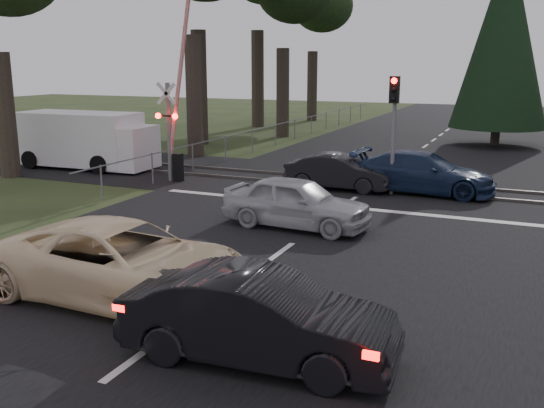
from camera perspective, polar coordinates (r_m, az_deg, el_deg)
The scene contains 16 objects.
ground at distance 12.37m, azimuth -4.58°, elevation -8.46°, with size 120.00×120.00×0.00m, color #263618.
road at distance 21.34m, azimuth 8.04°, elevation 0.76°, with size 14.00×100.00×0.01m, color black.
rail_corridor at distance 23.24m, azimuth 9.36°, elevation 1.73°, with size 120.00×8.00×0.01m, color black.
stop_line at distance 19.65m, azimuth 6.64°, elevation -0.26°, with size 13.00×0.35×0.00m, color silver.
rail_near at distance 22.47m, azimuth 8.86°, elevation 1.47°, with size 120.00×0.12×0.10m, color #59544C.
rail_far at distance 23.99m, azimuth 9.83°, elevation 2.18°, with size 120.00×0.12×0.10m, color #59544C.
crossing_signal at distance 23.76m, azimuth -9.22°, elevation 6.99°, with size 1.62×0.38×6.96m.
traffic_signal_center at distance 21.35m, azimuth 11.39°, elevation 8.24°, with size 0.32×0.48×4.10m.
conifer_tree at distance 36.21m, azimuth 20.97°, elevation 14.63°, with size 5.20×5.20×11.00m.
fence_left at distance 35.51m, azimuth 1.26°, elevation 5.83°, with size 0.10×36.00×1.20m, color slate, non-canonical shape.
cream_coupe at distance 12.19m, azimuth -13.97°, elevation -5.35°, with size 2.52×5.47×1.52m, color beige.
dark_hatchback at distance 9.50m, azimuth -1.23°, elevation -10.70°, with size 1.50×4.30×1.42m, color black.
silver_car at distance 17.00m, azimuth 2.32°, elevation 0.15°, with size 1.70×4.22×1.44m, color #AFB2B8.
blue_sedan at distance 22.20m, azimuth 14.03°, elevation 2.87°, with size 2.04×5.01×1.45m, color #172646.
dark_car_far at distance 22.28m, azimuth 6.30°, elevation 3.00°, with size 1.36×3.89×1.28m, color black.
white_van at distance 27.80m, azimuth -16.93°, elevation 5.76°, with size 6.29×2.60×2.43m.
Camera 1 is at (5.44, -10.13, 4.56)m, focal length 40.00 mm.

